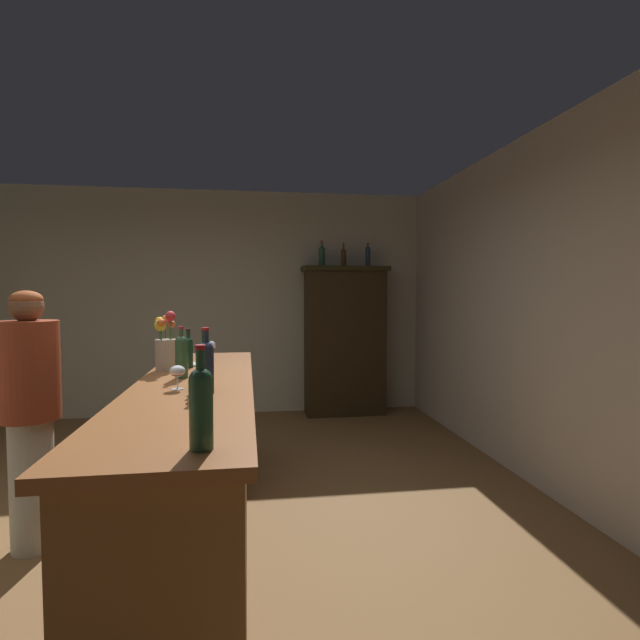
# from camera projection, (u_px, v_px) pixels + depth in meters

# --- Properties ---
(floor) EXTENTS (8.37, 8.37, 0.00)m
(floor) POSITION_uv_depth(u_px,v_px,m) (164.00, 541.00, 2.99)
(floor) COLOR brown
(floor) RESTS_ON ground
(wall_back) EXTENTS (5.58, 0.12, 2.79)m
(wall_back) POSITION_uv_depth(u_px,v_px,m) (206.00, 303.00, 6.16)
(wall_back) COLOR #BAB398
(wall_back) RESTS_ON ground
(wall_right) EXTENTS (0.12, 6.56, 2.79)m
(wall_right) POSITION_uv_depth(u_px,v_px,m) (586.00, 311.00, 3.33)
(wall_right) COLOR #BEB09C
(wall_right) RESTS_ON ground
(bar_counter) EXTENTS (0.67, 2.89, 1.00)m
(bar_counter) POSITION_uv_depth(u_px,v_px,m) (195.00, 467.00, 2.86)
(bar_counter) COLOR brown
(bar_counter) RESTS_ON ground
(display_cabinet) EXTENTS (1.06, 0.43, 1.85)m
(display_cabinet) POSITION_uv_depth(u_px,v_px,m) (345.00, 338.00, 6.13)
(display_cabinet) COLOR #2F2111
(display_cabinet) RESTS_ON ground
(wine_bottle_malbec) EXTENTS (0.08, 0.08, 0.32)m
(wine_bottle_malbec) POSITION_uv_depth(u_px,v_px,m) (181.00, 355.00, 2.99)
(wine_bottle_malbec) COLOR #2B4F2F
(wine_bottle_malbec) RESTS_ON bar_counter
(wine_bottle_syrah) EXTENTS (0.08, 0.08, 0.35)m
(wine_bottle_syrah) POSITION_uv_depth(u_px,v_px,m) (201.00, 403.00, 1.61)
(wine_bottle_syrah) COLOR #265033
(wine_bottle_syrah) RESTS_ON bar_counter
(wine_bottle_rose) EXTENTS (0.07, 0.07, 0.33)m
(wine_bottle_rose) POSITION_uv_depth(u_px,v_px,m) (204.00, 361.00, 2.68)
(wine_bottle_rose) COLOR #153618
(wine_bottle_rose) RESTS_ON bar_counter
(wine_bottle_pinot) EXTENTS (0.08, 0.08, 0.34)m
(wine_bottle_pinot) POSITION_uv_depth(u_px,v_px,m) (206.00, 364.00, 2.52)
(wine_bottle_pinot) COLOR #1B273C
(wine_bottle_pinot) RESTS_ON bar_counter
(wine_bottle_riesling) EXTENTS (0.06, 0.06, 0.27)m
(wine_bottle_riesling) POSITION_uv_depth(u_px,v_px,m) (188.00, 350.00, 3.41)
(wine_bottle_riesling) COLOR #11301F
(wine_bottle_riesling) RESTS_ON bar_counter
(wine_glass_front) EXTENTS (0.07, 0.07, 0.14)m
(wine_glass_front) POSITION_uv_depth(u_px,v_px,m) (212.00, 347.00, 3.88)
(wine_glass_front) COLOR white
(wine_glass_front) RESTS_ON bar_counter
(wine_glass_mid) EXTENTS (0.08, 0.08, 0.13)m
(wine_glass_mid) POSITION_uv_depth(u_px,v_px,m) (177.00, 372.00, 2.63)
(wine_glass_mid) COLOR white
(wine_glass_mid) RESTS_ON bar_counter
(flower_arrangement) EXTENTS (0.15, 0.15, 0.40)m
(flower_arrangement) POSITION_uv_depth(u_px,v_px,m) (166.00, 346.00, 3.28)
(flower_arrangement) COLOR tan
(flower_arrangement) RESTS_ON bar_counter
(cheese_plate) EXTENTS (0.17, 0.17, 0.01)m
(cheese_plate) POSITION_uv_depth(u_px,v_px,m) (195.00, 364.00, 3.54)
(cheese_plate) COLOR white
(cheese_plate) RESTS_ON bar_counter
(display_bottle_left) EXTENTS (0.08, 0.08, 0.31)m
(display_bottle_left) POSITION_uv_depth(u_px,v_px,m) (322.00, 255.00, 6.04)
(display_bottle_left) COLOR #22462B
(display_bottle_left) RESTS_ON display_cabinet
(display_bottle_midleft) EXTENTS (0.07, 0.07, 0.29)m
(display_bottle_midleft) POSITION_uv_depth(u_px,v_px,m) (343.00, 257.00, 6.08)
(display_bottle_midleft) COLOR #462D16
(display_bottle_midleft) RESTS_ON display_cabinet
(display_bottle_center) EXTENTS (0.06, 0.06, 0.31)m
(display_bottle_center) POSITION_uv_depth(u_px,v_px,m) (368.00, 255.00, 6.12)
(display_bottle_center) COLOR #1D2C3C
(display_bottle_center) RESTS_ON display_cabinet
(patron_in_navy) EXTENTS (0.34, 0.34, 1.53)m
(patron_in_navy) POSITION_uv_depth(u_px,v_px,m) (30.00, 409.00, 2.86)
(patron_in_navy) COLOR #B0AD9D
(patron_in_navy) RESTS_ON ground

